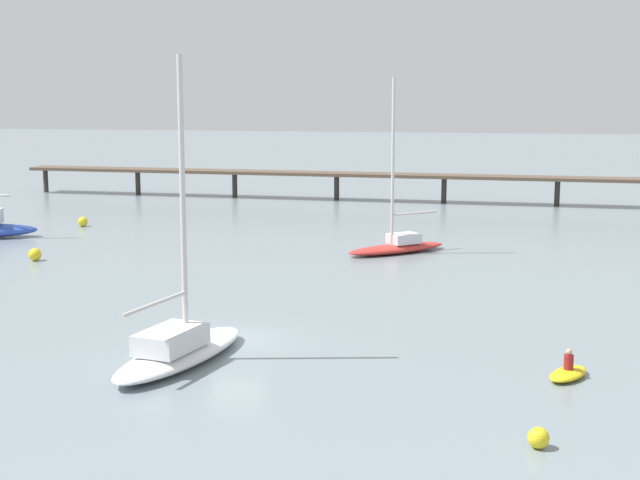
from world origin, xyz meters
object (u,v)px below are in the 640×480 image
sailboat_white (178,346)px  mooring_buoy_outer (539,438)px  sailboat_red (398,243)px  mooring_buoy_near (35,254)px  pier (541,169)px  mooring_buoy_far (83,222)px  dinghy_yellow (568,372)px

sailboat_white → mooring_buoy_outer: sailboat_white is taller
sailboat_red → mooring_buoy_near: sailboat_red is taller
pier → mooring_buoy_near: pier is taller
sailboat_red → pier: bearing=70.6°
sailboat_white → mooring_buoy_far: sailboat_white is taller
sailboat_white → mooring_buoy_far: bearing=121.2°
sailboat_white → mooring_buoy_outer: 14.98m
mooring_buoy_near → mooring_buoy_far: bearing=104.5°
sailboat_white → dinghy_yellow: size_ratio=4.70×
mooring_buoy_far → mooring_buoy_near: bearing=-75.5°
sailboat_white → sailboat_red: bearing=78.5°
sailboat_white → dinghy_yellow: (14.90, 1.06, -0.47)m
pier → sailboat_white: (-15.30, -54.74, -2.69)m
mooring_buoy_outer → pier: bearing=88.4°
mooring_buoy_near → sailboat_white: bearing=-49.2°
dinghy_yellow → mooring_buoy_far: bearing=137.3°
dinghy_yellow → mooring_buoy_outer: 7.36m
sailboat_white → mooring_buoy_near: bearing=130.8°
sailboat_red → dinghy_yellow: size_ratio=4.50×
sailboat_red → mooring_buoy_near: bearing=-161.2°
sailboat_red → mooring_buoy_near: (-22.01, -7.50, -0.27)m
pier → mooring_buoy_far: 41.53m
mooring_buoy_outer → mooring_buoy_near: mooring_buoy_near is taller
mooring_buoy_outer → dinghy_yellow: bearing=80.1°
sailboat_red → mooring_buoy_far: (-25.74, 6.90, -0.28)m
sailboat_white → pier: bearing=74.4°
dinghy_yellow → mooring_buoy_outer: bearing=-99.9°
pier → dinghy_yellow: (-0.40, -53.68, -3.16)m
dinghy_yellow → mooring_buoy_far: dinghy_yellow is taller
dinghy_yellow → mooring_buoy_near: size_ratio=3.18×
pier → sailboat_red: size_ratio=6.58×
sailboat_white → mooring_buoy_outer: size_ratio=18.24×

